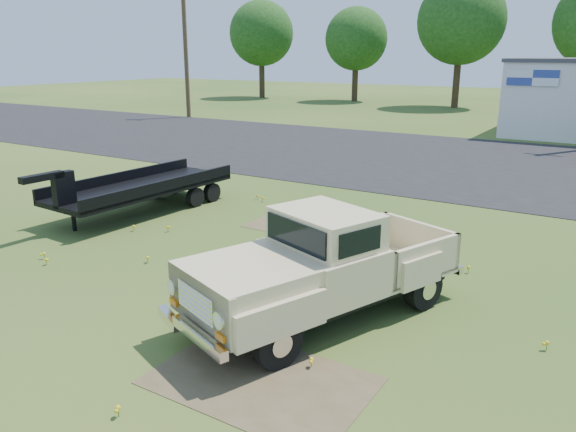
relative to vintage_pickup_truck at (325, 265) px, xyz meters
name	(u,v)px	position (x,y,z in m)	size (l,w,h in m)	color
ground	(285,286)	(-1.29, 0.75, -0.96)	(140.00, 140.00, 0.00)	#294817
asphalt_lot	(477,164)	(-1.29, 15.75, -0.96)	(90.00, 14.00, 0.02)	black
dirt_patch_a	(261,381)	(0.21, -2.25, -0.96)	(3.00, 2.00, 0.01)	#4D4329
dirt_patch_b	(291,226)	(-3.29, 4.25, -0.96)	(2.20, 1.60, 0.01)	#4D4329
utility_pole_west	(186,50)	(-23.29, 22.75, 3.64)	(1.60, 0.30, 9.00)	#473221
treeline_a	(261,33)	(-29.29, 40.75, 5.34)	(6.40, 6.40, 9.52)	#3A2B1A
treeline_b	(356,39)	(-19.29, 41.75, 4.71)	(5.76, 5.76, 8.57)	#3A2B1A
treeline_c	(461,21)	(-9.29, 40.25, 5.97)	(7.04, 7.04, 10.47)	#3A2B1A
vintage_pickup_truck	(325,265)	(0.00, 0.00, 0.00)	(2.06, 5.29, 1.92)	#D2BD8D
flatbed_trailer	(141,184)	(-7.67, 3.17, -0.14)	(1.99, 5.98, 1.63)	black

